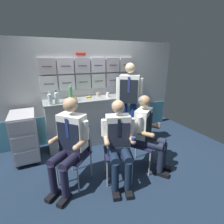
{
  "coord_description": "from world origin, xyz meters",
  "views": [
    {
      "loc": [
        -1.15,
        -2.17,
        1.8
      ],
      "look_at": [
        -0.08,
        0.18,
        0.94
      ],
      "focal_mm": 26.55,
      "sensor_mm": 36.0,
      "label": 1
    }
  ],
  "objects_px": {
    "service_trolley": "(25,135)",
    "crew_member_left": "(69,140)",
    "folding_chair_right": "(117,144)",
    "crew_member_near_trolley": "(148,130)",
    "crew_member_standing": "(129,98)",
    "coffee_cup_white": "(108,95)",
    "folding_chair_left": "(77,147)",
    "crew_member_right": "(119,140)",
    "folding_chair_near_trolley": "(138,137)",
    "snack_banana": "(89,97)",
    "water_bottle_short": "(50,99)"
  },
  "relations": [
    {
      "from": "folding_chair_left",
      "to": "folding_chair_right",
      "type": "relative_size",
      "value": 1.0
    },
    {
      "from": "crew_member_near_trolley",
      "to": "water_bottle_short",
      "type": "distance_m",
      "value": 1.79
    },
    {
      "from": "coffee_cup_white",
      "to": "water_bottle_short",
      "type": "bearing_deg",
      "value": -172.73
    },
    {
      "from": "folding_chair_right",
      "to": "crew_member_near_trolley",
      "type": "relative_size",
      "value": 0.68
    },
    {
      "from": "folding_chair_left",
      "to": "crew_member_standing",
      "type": "relative_size",
      "value": 0.5
    },
    {
      "from": "folding_chair_left",
      "to": "folding_chair_right",
      "type": "height_order",
      "value": "same"
    },
    {
      "from": "crew_member_left",
      "to": "folding_chair_left",
      "type": "bearing_deg",
      "value": 42.77
    },
    {
      "from": "snack_banana",
      "to": "water_bottle_short",
      "type": "bearing_deg",
      "value": -163.99
    },
    {
      "from": "crew_member_left",
      "to": "folding_chair_near_trolley",
      "type": "xyz_separation_m",
      "value": [
        1.12,
        -0.0,
        -0.2
      ]
    },
    {
      "from": "water_bottle_short",
      "to": "coffee_cup_white",
      "type": "xyz_separation_m",
      "value": [
        1.18,
        0.15,
        -0.06
      ]
    },
    {
      "from": "folding_chair_left",
      "to": "water_bottle_short",
      "type": "height_order",
      "value": "water_bottle_short"
    },
    {
      "from": "water_bottle_short",
      "to": "coffee_cup_white",
      "type": "bearing_deg",
      "value": 7.27
    },
    {
      "from": "folding_chair_near_trolley",
      "to": "crew_member_standing",
      "type": "relative_size",
      "value": 0.5
    },
    {
      "from": "folding_chair_left",
      "to": "snack_banana",
      "type": "bearing_deg",
      "value": 63.94
    },
    {
      "from": "coffee_cup_white",
      "to": "snack_banana",
      "type": "relative_size",
      "value": 0.52
    },
    {
      "from": "crew_member_left",
      "to": "coffee_cup_white",
      "type": "bearing_deg",
      "value": 47.09
    },
    {
      "from": "crew_member_left",
      "to": "crew_member_standing",
      "type": "relative_size",
      "value": 0.76
    },
    {
      "from": "folding_chair_right",
      "to": "crew_member_standing",
      "type": "distance_m",
      "value": 1.14
    },
    {
      "from": "water_bottle_short",
      "to": "snack_banana",
      "type": "height_order",
      "value": "water_bottle_short"
    },
    {
      "from": "service_trolley",
      "to": "crew_member_right",
      "type": "xyz_separation_m",
      "value": [
        1.26,
        -1.21,
        0.21
      ]
    },
    {
      "from": "service_trolley",
      "to": "water_bottle_short",
      "type": "relative_size",
      "value": 3.8
    },
    {
      "from": "folding_chair_near_trolley",
      "to": "crew_member_near_trolley",
      "type": "height_order",
      "value": "crew_member_near_trolley"
    },
    {
      "from": "service_trolley",
      "to": "crew_member_left",
      "type": "xyz_separation_m",
      "value": [
        0.62,
        -0.99,
        0.25
      ]
    },
    {
      "from": "crew_member_right",
      "to": "folding_chair_near_trolley",
      "type": "height_order",
      "value": "crew_member_right"
    },
    {
      "from": "crew_member_standing",
      "to": "snack_banana",
      "type": "relative_size",
      "value": 9.89
    },
    {
      "from": "crew_member_left",
      "to": "coffee_cup_white",
      "type": "height_order",
      "value": "crew_member_left"
    },
    {
      "from": "folding_chair_right",
      "to": "folding_chair_near_trolley",
      "type": "distance_m",
      "value": 0.42
    },
    {
      "from": "crew_member_left",
      "to": "water_bottle_short",
      "type": "xyz_separation_m",
      "value": [
        -0.12,
        0.99,
        0.37
      ]
    },
    {
      "from": "folding_chair_left",
      "to": "crew_member_left",
      "type": "height_order",
      "value": "crew_member_left"
    },
    {
      "from": "folding_chair_left",
      "to": "coffee_cup_white",
      "type": "bearing_deg",
      "value": 47.58
    },
    {
      "from": "crew_member_standing",
      "to": "coffee_cup_white",
      "type": "height_order",
      "value": "crew_member_standing"
    },
    {
      "from": "folding_chair_left",
      "to": "crew_member_right",
      "type": "distance_m",
      "value": 0.64
    },
    {
      "from": "service_trolley",
      "to": "crew_member_near_trolley",
      "type": "xyz_separation_m",
      "value": [
        1.83,
        -1.12,
        0.21
      ]
    },
    {
      "from": "crew_member_standing",
      "to": "coffee_cup_white",
      "type": "bearing_deg",
      "value": 125.38
    },
    {
      "from": "coffee_cup_white",
      "to": "crew_member_left",
      "type": "bearing_deg",
      "value": -132.91
    },
    {
      "from": "service_trolley",
      "to": "crew_member_right",
      "type": "distance_m",
      "value": 1.76
    },
    {
      "from": "service_trolley",
      "to": "folding_chair_left",
      "type": "xyz_separation_m",
      "value": [
        0.73,
        -0.88,
        0.05
      ]
    },
    {
      "from": "folding_chair_left",
      "to": "crew_member_standing",
      "type": "height_order",
      "value": "crew_member_standing"
    },
    {
      "from": "folding_chair_left",
      "to": "crew_member_near_trolley",
      "type": "distance_m",
      "value": 1.13
    },
    {
      "from": "service_trolley",
      "to": "folding_chair_left",
      "type": "distance_m",
      "value": 1.15
    },
    {
      "from": "folding_chair_left",
      "to": "crew_member_near_trolley",
      "type": "xyz_separation_m",
      "value": [
        1.1,
        -0.24,
        0.16
      ]
    },
    {
      "from": "service_trolley",
      "to": "coffee_cup_white",
      "type": "height_order",
      "value": "coffee_cup_white"
    },
    {
      "from": "folding_chair_left",
      "to": "water_bottle_short",
      "type": "distance_m",
      "value": 1.08
    },
    {
      "from": "crew_member_right",
      "to": "folding_chair_near_trolley",
      "type": "distance_m",
      "value": 0.54
    },
    {
      "from": "folding_chair_near_trolley",
      "to": "crew_member_near_trolley",
      "type": "bearing_deg",
      "value": -52.58
    },
    {
      "from": "crew_member_right",
      "to": "water_bottle_short",
      "type": "height_order",
      "value": "crew_member_right"
    },
    {
      "from": "crew_member_left",
      "to": "crew_member_near_trolley",
      "type": "height_order",
      "value": "crew_member_left"
    },
    {
      "from": "service_trolley",
      "to": "crew_member_near_trolley",
      "type": "bearing_deg",
      "value": -31.51
    },
    {
      "from": "folding_chair_left",
      "to": "folding_chair_right",
      "type": "distance_m",
      "value": 0.6
    },
    {
      "from": "water_bottle_short",
      "to": "crew_member_right",
      "type": "bearing_deg",
      "value": -57.37
    }
  ]
}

